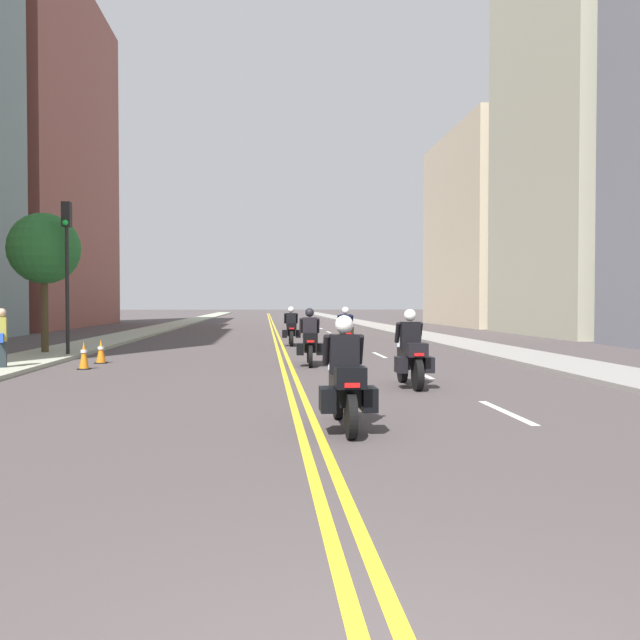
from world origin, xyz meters
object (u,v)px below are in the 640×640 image
motorcycle_3 (346,334)px  traffic_cone_0 (101,351)px  motorcycle_4 (291,330)px  motorcycle_1 (411,356)px  motorcycle_0 (345,384)px  street_tree_0 (44,249)px  pedestrian_0 (2,339)px  motorcycle_2 (310,342)px  traffic_cone_1 (84,355)px  traffic_light_near (67,251)px

motorcycle_3 → traffic_cone_0: (-7.70, -3.64, -0.31)m
motorcycle_4 → traffic_cone_0: motorcycle_4 is taller
motorcycle_4 → motorcycle_1: bearing=-81.5°
motorcycle_0 → street_tree_0: (-8.54, 14.05, 2.95)m
motorcycle_3 → pedestrian_0: pedestrian_0 is taller
motorcycle_1 → motorcycle_2: motorcycle_1 is taller
motorcycle_3 → street_tree_0: street_tree_0 is taller
motorcycle_0 → motorcycle_1: (1.96, 4.62, 0.01)m
motorcycle_4 → traffic_cone_1: (-5.93, -9.66, -0.27)m
traffic_cone_1 → street_tree_0: 6.48m
motorcycle_4 → traffic_cone_1: size_ratio=2.96×
motorcycle_2 → traffic_light_near: size_ratio=0.43×
traffic_light_near → street_tree_0: (-1.04, 1.01, 0.15)m
motorcycle_0 → pedestrian_0: (-7.87, 8.57, 0.20)m
motorcycle_2 → traffic_cone_0: motorcycle_2 is taller
traffic_cone_0 → traffic_light_near: traffic_light_near is taller
motorcycle_1 → traffic_cone_1: motorcycle_1 is taller
motorcycle_1 → motorcycle_2: 5.37m
motorcycle_3 → motorcycle_2: bearing=-107.7°
pedestrian_0 → motorcycle_1: bearing=52.3°
motorcycle_1 → traffic_cone_0: (-7.88, 6.23, -0.30)m
pedestrian_0 → motorcycle_2: bearing=82.0°
motorcycle_0 → motorcycle_3: (1.78, 14.50, 0.01)m
motorcycle_0 → motorcycle_2: (0.16, 9.68, 0.02)m
motorcycle_0 → motorcycle_3: motorcycle_3 is taller
motorcycle_0 → motorcycle_1: motorcycle_1 is taller
motorcycle_0 → pedestrian_0: size_ratio=1.31×
traffic_cone_0 → street_tree_0: 5.25m
motorcycle_4 → traffic_cone_1: bearing=-120.9°
motorcycle_2 → street_tree_0: bearing=155.4°
motorcycle_3 → motorcycle_1: bearing=-88.0°
motorcycle_0 → motorcycle_1: size_ratio=1.01×
motorcycle_3 → pedestrian_0: (-9.65, -5.92, 0.18)m
motorcycle_1 → motorcycle_4: size_ratio=0.94×
motorcycle_1 → motorcycle_4: bearing=97.8°
motorcycle_3 → motorcycle_4: (-1.79, 4.22, -0.01)m
traffic_cone_0 → traffic_cone_1: size_ratio=0.93×
motorcycle_0 → motorcycle_4: size_ratio=0.94×
motorcycle_0 → traffic_cone_0: 12.37m
pedestrian_0 → motorcycle_0: bearing=26.7°
motorcycle_0 → pedestrian_0: bearing=132.4°
traffic_cone_0 → motorcycle_1: bearing=-38.3°
motorcycle_1 → pedestrian_0: (-9.83, 3.95, 0.19)m
motorcycle_3 → street_tree_0: (-10.32, -0.45, 2.93)m
traffic_cone_1 → traffic_light_near: (-1.56, 3.99, 3.07)m
traffic_light_near → traffic_cone_1: bearing=-68.6°
motorcycle_0 → pedestrian_0: pedestrian_0 is taller
traffic_cone_1 → pedestrian_0: size_ratio=0.47×
motorcycle_4 → street_tree_0: size_ratio=0.47×
pedestrian_0 → street_tree_0: (-0.67, 5.48, 2.75)m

